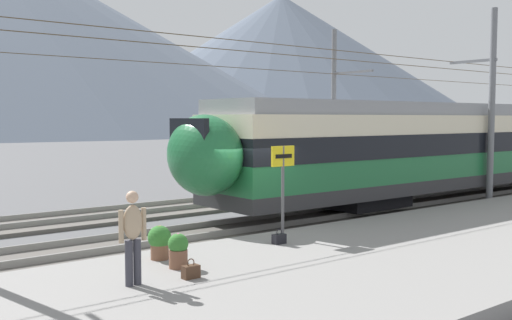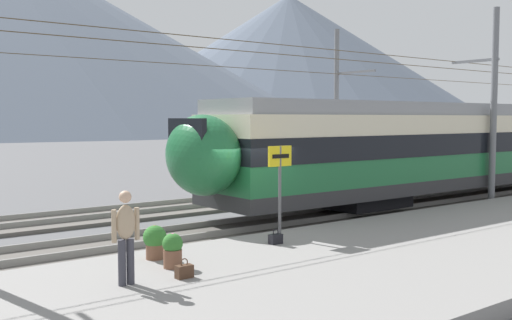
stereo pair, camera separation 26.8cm
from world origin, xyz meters
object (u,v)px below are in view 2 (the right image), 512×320
object	(u,v)px
train_near_platform	(501,143)
passenger_walking	(126,232)
catenary_mast_mid	(491,103)
handbag_near_sign	(276,239)
potted_plant_by_shelter	(155,240)
catenary_mast_far_side	(339,104)
platform_sign	(280,171)
potted_plant_platform_edge	(173,249)
handbag_beside_passenger	(184,271)

from	to	relation	value
train_near_platform	passenger_walking	size ratio (longest dim) A/B	18.88
catenary_mast_mid	handbag_near_sign	distance (m)	12.32
passenger_walking	potted_plant_by_shelter	distance (m)	2.04
catenary_mast_far_side	potted_plant_by_shelter	distance (m)	18.25
platform_sign	potted_plant_platform_edge	bearing A→B (deg)	-164.57
catenary_mast_far_side	platform_sign	distance (m)	15.19
train_near_platform	potted_plant_by_shelter	world-z (taller)	train_near_platform
catenary_mast_far_side	handbag_near_sign	xyz separation A→B (m)	(-12.20, -10.00, -3.52)
train_near_platform	passenger_walking	world-z (taller)	train_near_platform
catenary_mast_mid	handbag_beside_passenger	distance (m)	15.65
catenary_mast_mid	platform_sign	distance (m)	11.41
catenary_mast_mid	catenary_mast_far_side	world-z (taller)	catenary_mast_far_side
handbag_near_sign	potted_plant_platform_edge	xyz separation A→B (m)	(-3.05, -0.50, 0.26)
catenary_mast_mid	passenger_walking	size ratio (longest dim) A/B	26.96
train_near_platform	passenger_walking	xyz separation A→B (m)	(-19.49, -4.26, -0.95)
handbag_near_sign	potted_plant_platform_edge	distance (m)	3.10
platform_sign	handbag_near_sign	bearing A→B (deg)	-137.46
catenary_mast_mid	handbag_beside_passenger	xyz separation A→B (m)	(-14.99, -2.96, -3.38)
handbag_beside_passenger	potted_plant_platform_edge	distance (m)	0.86
catenary_mast_far_side	handbag_beside_passenger	size ratio (longest dim) A/B	122.20
catenary_mast_far_side	potted_plant_platform_edge	xyz separation A→B (m)	(-15.25, -10.50, -3.26)
passenger_walking	handbag_beside_passenger	size ratio (longest dim) A/B	4.53
platform_sign	handbag_near_sign	xyz separation A→B (m)	(-0.53, -0.48, -1.55)
platform_sign	potted_plant_by_shelter	world-z (taller)	platform_sign
train_near_platform	catenary_mast_mid	xyz separation A→B (m)	(-3.45, -1.53, 1.61)
passenger_walking	potted_plant_platform_edge	xyz separation A→B (m)	(1.26, 0.57, -0.57)
catenary_mast_far_side	potted_plant_platform_edge	world-z (taller)	catenary_mast_far_side
passenger_walking	handbag_near_sign	size ratio (longest dim) A/B	4.72
catenary_mast_mid	potted_plant_platform_edge	distance (m)	15.26
platform_sign	handbag_beside_passenger	world-z (taller)	platform_sign
train_near_platform	catenary_mast_far_side	size ratio (longest dim) A/B	0.70
platform_sign	passenger_walking	world-z (taller)	platform_sign
platform_sign	potted_plant_by_shelter	bearing A→B (deg)	-178.31
train_near_platform	platform_sign	bearing A→B (deg)	-169.55
catenary_mast_far_side	train_near_platform	bearing A→B (deg)	-66.36
catenary_mast_mid	platform_sign	world-z (taller)	catenary_mast_mid
handbag_near_sign	catenary_mast_far_side	bearing A→B (deg)	39.35
handbag_beside_passenger	handbag_near_sign	xyz separation A→B (m)	(3.26, 1.30, -0.01)
catenary_mast_far_side	passenger_walking	distance (m)	20.06
platform_sign	potted_plant_platform_edge	size ratio (longest dim) A/B	3.30
train_near_platform	catenary_mast_far_side	world-z (taller)	catenary_mast_far_side
train_near_platform	potted_plant_platform_edge	distance (m)	18.66
catenary_mast_mid	catenary_mast_far_side	bearing A→B (deg)	86.79
potted_plant_platform_edge	potted_plant_by_shelter	xyz separation A→B (m)	(0.07, 0.88, 0.03)
catenary_mast_mid	handbag_near_sign	size ratio (longest dim) A/B	127.22
passenger_walking	potted_plant_by_shelter	bearing A→B (deg)	47.39
train_near_platform	handbag_beside_passenger	world-z (taller)	train_near_platform
potted_plant_by_shelter	catenary_mast_far_side	bearing A→B (deg)	32.38
handbag_near_sign	potted_plant_by_shelter	size ratio (longest dim) A/B	0.50
handbag_near_sign	potted_plant_platform_edge	bearing A→B (deg)	-170.62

